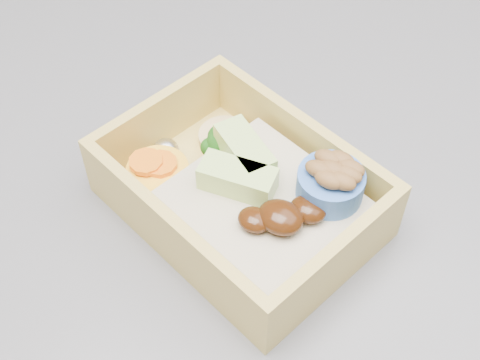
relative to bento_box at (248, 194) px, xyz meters
The scene contains 1 object.
bento_box is the anchor object (origin of this frame).
Camera 1 is at (-0.07, -0.48, 1.27)m, focal length 50.00 mm.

